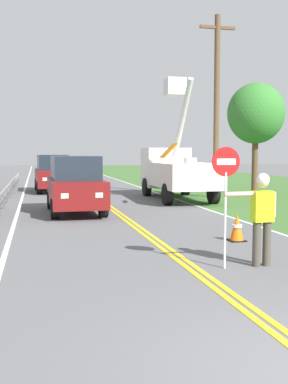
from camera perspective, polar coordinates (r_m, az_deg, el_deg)
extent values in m
cube|color=yellow|center=(24.06, -6.32, -0.47)|extent=(0.11, 110.00, 0.01)
cube|color=yellow|center=(24.08, -5.90, -0.46)|extent=(0.11, 110.00, 0.01)
cube|color=silver|center=(24.76, 2.19, -0.29)|extent=(0.12, 110.00, 0.01)
cube|color=silver|center=(23.90, -14.71, -0.63)|extent=(0.12, 110.00, 0.01)
cylinder|color=#474238|center=(9.49, 14.83, -6.13)|extent=(0.16, 0.16, 0.88)
cylinder|color=#474238|center=(9.39, 13.64, -6.22)|extent=(0.16, 0.16, 0.88)
cube|color=#C6EA19|center=(9.33, 14.33, -1.71)|extent=(0.40, 0.25, 0.60)
cylinder|color=beige|center=(9.08, 11.58, -0.25)|extent=(0.60, 0.10, 0.09)
cylinder|color=beige|center=(9.44, 15.62, -1.48)|extent=(0.09, 0.09, 0.48)
sphere|color=beige|center=(9.29, 14.39, 1.17)|extent=(0.22, 0.22, 0.22)
sphere|color=white|center=(9.29, 14.40, 1.48)|extent=(0.25, 0.25, 0.25)
cylinder|color=silver|center=(9.02, 9.92, -3.48)|extent=(0.04, 0.04, 1.85)
cylinder|color=#B71414|center=(8.93, 10.02, 3.68)|extent=(0.56, 0.03, 0.56)
cube|color=white|center=(8.91, 10.07, 3.68)|extent=(0.38, 0.01, 0.12)
cube|color=white|center=(20.97, 4.93, 2.06)|extent=(2.42, 4.66, 1.10)
cube|color=white|center=(24.28, 2.62, 3.04)|extent=(2.25, 2.16, 2.00)
cube|color=#1E2833|center=(25.28, 2.05, 3.80)|extent=(1.98, 0.11, 0.90)
cylinder|color=silver|center=(20.07, 5.69, 3.85)|extent=(0.56, 0.56, 0.24)
cylinder|color=silver|center=(21.33, 4.71, 8.75)|extent=(0.31, 2.74, 3.49)
cube|color=white|center=(22.73, 3.82, 12.75)|extent=(0.92, 0.92, 0.80)
cube|color=orange|center=(18.89, 3.07, 5.11)|extent=(0.61, 0.82, 0.59)
cylinder|color=black|center=(23.91, 0.33, 0.62)|extent=(0.34, 0.93, 0.92)
cylinder|color=black|center=(24.42, 5.07, 0.69)|extent=(0.34, 0.93, 0.92)
cylinder|color=black|center=(19.75, 2.90, -0.28)|extent=(0.34, 0.93, 0.92)
cylinder|color=black|center=(20.36, 8.52, -0.17)|extent=(0.34, 0.93, 0.92)
cube|color=maroon|center=(17.30, -8.45, 0.08)|extent=(1.91, 4.63, 0.92)
cube|color=#1E2833|center=(17.25, -8.49, 3.00)|extent=(1.67, 2.88, 0.84)
cube|color=#EAEACC|center=(15.11, -5.53, -0.38)|extent=(0.24, 0.06, 0.16)
cube|color=#EAEACC|center=(14.99, -9.71, -0.47)|extent=(0.24, 0.06, 0.16)
cylinder|color=black|center=(16.04, -5.02, -1.91)|extent=(0.29, 0.68, 0.68)
cylinder|color=black|center=(15.87, -10.88, -2.05)|extent=(0.29, 0.68, 0.68)
cylinder|color=black|center=(18.85, -6.37, -0.91)|extent=(0.29, 0.68, 0.68)
cylinder|color=black|center=(18.70, -11.36, -1.02)|extent=(0.29, 0.68, 0.68)
cube|color=maroon|center=(26.95, -11.14, 1.73)|extent=(1.99, 4.66, 0.92)
cube|color=#1E2833|center=(26.91, -11.17, 3.60)|extent=(1.71, 2.90, 0.84)
cube|color=#EAEACC|center=(24.72, -9.51, 1.60)|extent=(0.24, 0.07, 0.16)
cube|color=#EAEACC|center=(24.64, -12.06, 1.55)|extent=(0.24, 0.07, 0.16)
cylinder|color=black|center=(25.63, -9.08, 0.58)|extent=(0.30, 0.69, 0.68)
cylinder|color=black|center=(25.51, -12.74, 0.50)|extent=(0.30, 0.69, 0.68)
cylinder|color=black|center=(28.46, -9.67, 0.99)|extent=(0.30, 0.69, 0.68)
cylinder|color=black|center=(28.35, -12.97, 0.92)|extent=(0.30, 0.69, 0.68)
cylinder|color=brown|center=(23.42, 8.89, 10.20)|extent=(0.28, 0.28, 8.86)
cube|color=brown|center=(24.08, 9.02, 19.31)|extent=(1.80, 0.14, 0.14)
cone|color=orange|center=(11.94, 11.33, -4.26)|extent=(0.36, 0.36, 0.70)
cylinder|color=white|center=(11.93, 11.34, -4.10)|extent=(0.25, 0.25, 0.08)
cube|color=black|center=(11.99, 11.31, -5.85)|extent=(0.40, 0.40, 0.03)
cube|color=#9EA0A3|center=(20.34, -16.71, -0.07)|extent=(0.06, 32.00, 0.32)
cube|color=#4C4C51|center=(19.23, -16.90, -1.17)|extent=(0.10, 0.10, 0.55)
cube|color=#4C4C51|center=(21.50, -16.50, -0.55)|extent=(0.10, 0.10, 0.55)
cube|color=#4C4C51|center=(23.77, -16.17, -0.04)|extent=(0.10, 0.10, 0.55)
cube|color=#4C4C51|center=(26.04, -15.91, 0.37)|extent=(0.10, 0.10, 0.55)
cube|color=#4C4C51|center=(28.32, -15.68, 0.72)|extent=(0.10, 0.10, 0.55)
cube|color=#4C4C51|center=(30.60, -15.49, 1.02)|extent=(0.10, 0.10, 0.55)
cube|color=#4C4C51|center=(32.88, -15.32, 1.28)|extent=(0.10, 0.10, 0.55)
cube|color=#4C4C51|center=(35.16, -15.18, 1.50)|extent=(0.10, 0.10, 0.55)
cylinder|color=brown|center=(25.53, 13.43, 3.09)|extent=(0.32, 0.32, 3.00)
ellipsoid|color=#33752D|center=(25.60, 13.56, 9.37)|extent=(3.00, 3.00, 3.20)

